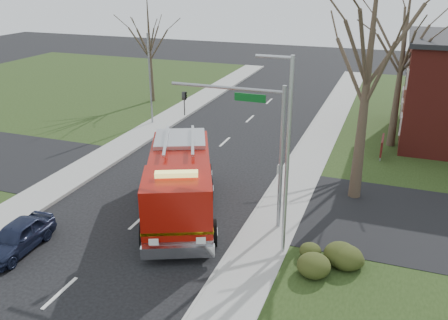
% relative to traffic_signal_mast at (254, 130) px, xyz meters
% --- Properties ---
extents(ground, '(120.00, 120.00, 0.00)m').
position_rel_traffic_signal_mast_xyz_m(ground, '(-5.21, -1.50, -4.71)').
color(ground, black).
rests_on(ground, ground).
extents(sidewalk_right, '(2.40, 80.00, 0.15)m').
position_rel_traffic_signal_mast_xyz_m(sidewalk_right, '(0.99, -1.50, -4.63)').
color(sidewalk_right, '#9C9C96').
rests_on(sidewalk_right, ground).
extents(sidewalk_left, '(2.40, 80.00, 0.15)m').
position_rel_traffic_signal_mast_xyz_m(sidewalk_left, '(-11.41, -1.50, -4.63)').
color(sidewalk_left, '#9C9C96').
rests_on(sidewalk_left, ground).
extents(health_center_sign, '(0.12, 2.00, 1.40)m').
position_rel_traffic_signal_mast_xyz_m(health_center_sign, '(5.29, 11.00, -3.83)').
color(health_center_sign, '#4A1211').
rests_on(health_center_sign, ground).
extents(hedge_corner, '(2.80, 2.00, 0.90)m').
position_rel_traffic_signal_mast_xyz_m(hedge_corner, '(3.79, -2.50, -4.13)').
color(hedge_corner, '#2C3212').
rests_on(hedge_corner, lawn_right).
extents(bare_tree_near, '(6.00, 6.00, 12.00)m').
position_rel_traffic_signal_mast_xyz_m(bare_tree_near, '(4.29, 4.50, 2.71)').
color(bare_tree_near, '#3A2F22').
rests_on(bare_tree_near, ground).
extents(bare_tree_far, '(5.25, 5.25, 10.50)m').
position_rel_traffic_signal_mast_xyz_m(bare_tree_far, '(5.79, 13.50, 1.78)').
color(bare_tree_far, '#3A2F22').
rests_on(bare_tree_far, ground).
extents(bare_tree_left, '(4.50, 4.50, 9.00)m').
position_rel_traffic_signal_mast_xyz_m(bare_tree_left, '(-15.21, 18.50, 0.86)').
color(bare_tree_left, '#3A2F22').
rests_on(bare_tree_left, ground).
extents(traffic_signal_mast, '(5.29, 0.18, 6.80)m').
position_rel_traffic_signal_mast_xyz_m(traffic_signal_mast, '(0.00, 0.00, 0.00)').
color(traffic_signal_mast, gray).
rests_on(traffic_signal_mast, ground).
extents(streetlight_pole, '(1.48, 0.16, 8.40)m').
position_rel_traffic_signal_mast_xyz_m(streetlight_pole, '(1.93, -2.00, -0.16)').
color(streetlight_pole, '#B7BABF').
rests_on(streetlight_pole, ground).
extents(utility_pole_far, '(0.14, 0.14, 7.00)m').
position_rel_traffic_signal_mast_xyz_m(utility_pole_far, '(-12.01, 12.50, -1.21)').
color(utility_pole_far, gray).
rests_on(utility_pole_far, ground).
extents(fire_engine, '(6.20, 9.16, 3.51)m').
position_rel_traffic_signal_mast_xyz_m(fire_engine, '(-3.55, -0.39, -3.12)').
color(fire_engine, '#910E06').
rests_on(fire_engine, ground).
extents(parked_car_maroon, '(1.72, 3.88, 1.30)m').
position_rel_traffic_signal_mast_xyz_m(parked_car_maroon, '(-8.76, -5.67, -4.06)').
color(parked_car_maroon, '#181E36').
rests_on(parked_car_maroon, ground).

